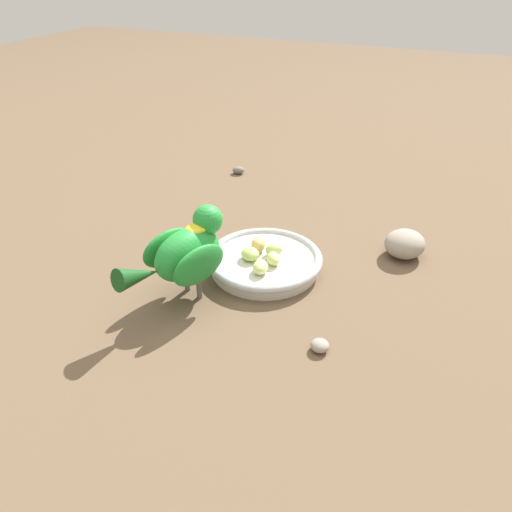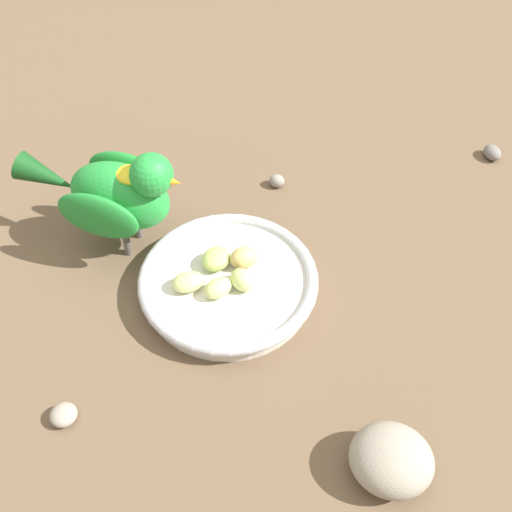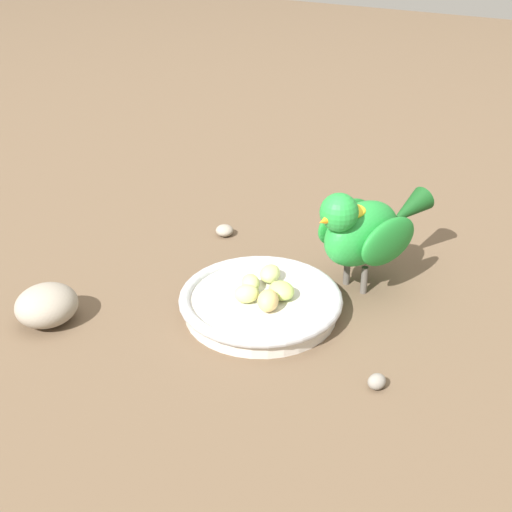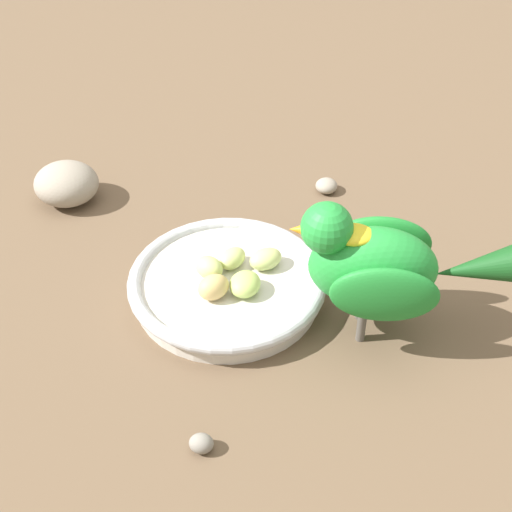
# 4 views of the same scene
# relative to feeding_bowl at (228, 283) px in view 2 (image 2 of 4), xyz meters

# --- Properties ---
(ground_plane) EXTENTS (4.00, 4.00, 0.00)m
(ground_plane) POSITION_rel_feeding_bowl_xyz_m (-0.02, 0.03, -0.01)
(ground_plane) COLOR brown
(feeding_bowl) EXTENTS (0.18, 0.18, 0.03)m
(feeding_bowl) POSITION_rel_feeding_bowl_xyz_m (0.00, 0.00, 0.00)
(feeding_bowl) COLOR beige
(feeding_bowl) RESTS_ON ground_plane
(apple_piece_0) EXTENTS (0.04, 0.04, 0.02)m
(apple_piece_0) POSITION_rel_feeding_bowl_xyz_m (0.01, -0.02, 0.02)
(apple_piece_0) COLOR #B2CC66
(apple_piece_0) RESTS_ON feeding_bowl
(apple_piece_1) EXTENTS (0.03, 0.03, 0.02)m
(apple_piece_1) POSITION_rel_feeding_bowl_xyz_m (-0.01, 0.01, 0.02)
(apple_piece_1) COLOR #C6D17A
(apple_piece_1) RESTS_ON feeding_bowl
(apple_piece_2) EXTENTS (0.04, 0.03, 0.02)m
(apple_piece_2) POSITION_rel_feeding_bowl_xyz_m (0.01, 0.02, 0.02)
(apple_piece_2) COLOR #C6D17A
(apple_piece_2) RESTS_ON feeding_bowl
(apple_piece_3) EXTENTS (0.04, 0.03, 0.02)m
(apple_piece_3) POSITION_rel_feeding_bowl_xyz_m (-0.02, -0.02, 0.02)
(apple_piece_3) COLOR tan
(apple_piece_3) RESTS_ON feeding_bowl
(apple_piece_4) EXTENTS (0.04, 0.03, 0.02)m
(apple_piece_4) POSITION_rel_feeding_bowl_xyz_m (0.04, 0.01, 0.02)
(apple_piece_4) COLOR #C6D17A
(apple_piece_4) RESTS_ON feeding_bowl
(parrot) EXTENTS (0.19, 0.11, 0.13)m
(parrot) POSITION_rel_feeding_bowl_xyz_m (0.11, -0.07, 0.06)
(parrot) COLOR #59544C
(parrot) RESTS_ON ground_plane
(rock_large) EXTENTS (0.09, 0.08, 0.04)m
(rock_large) POSITION_rel_feeding_bowl_xyz_m (-0.13, 0.20, 0.01)
(rock_large) COLOR gray
(rock_large) RESTS_ON ground_plane
(pebble_0) EXTENTS (0.02, 0.02, 0.02)m
(pebble_0) POSITION_rel_feeding_bowl_xyz_m (-0.06, -0.16, -0.01)
(pebble_0) COLOR gray
(pebble_0) RESTS_ON ground_plane
(pebble_1) EXTENTS (0.03, 0.03, 0.02)m
(pebble_1) POSITION_rel_feeding_bowl_xyz_m (0.15, 0.14, -0.01)
(pebble_1) COLOR gray
(pebble_1) RESTS_ON ground_plane
(pebble_2) EXTENTS (0.03, 0.03, 0.02)m
(pebble_2) POSITION_rel_feeding_bowl_xyz_m (-0.33, -0.20, -0.01)
(pebble_2) COLOR slate
(pebble_2) RESTS_ON ground_plane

